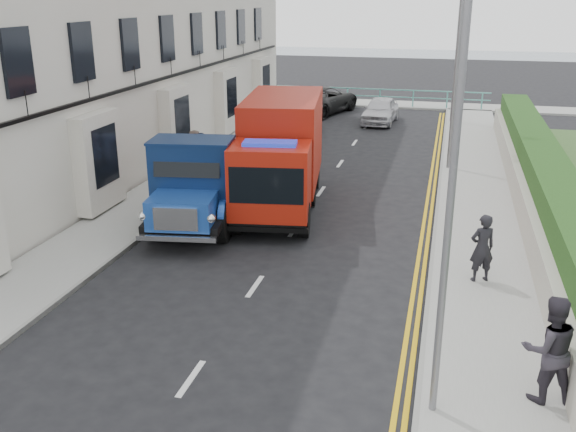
% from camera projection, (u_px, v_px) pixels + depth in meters
% --- Properties ---
extents(ground, '(120.00, 120.00, 0.00)m').
position_uv_depth(ground, '(227.00, 326.00, 13.51)').
color(ground, black).
rests_on(ground, ground).
extents(pavement_west, '(2.40, 38.00, 0.12)m').
position_uv_depth(pavement_west, '(173.00, 187.00, 22.92)').
color(pavement_west, gray).
rests_on(pavement_west, ground).
extents(pavement_east, '(2.60, 38.00, 0.12)m').
position_uv_depth(pavement_east, '(477.00, 210.00, 20.50)').
color(pavement_east, gray).
rests_on(pavement_east, ground).
extents(promenade, '(30.00, 2.50, 0.12)m').
position_uv_depth(promenade, '(381.00, 104.00, 40.03)').
color(promenade, gray).
rests_on(promenade, ground).
extents(sea_plane, '(120.00, 120.00, 0.00)m').
position_uv_depth(sea_plane, '(413.00, 58.00, 68.43)').
color(sea_plane, slate).
rests_on(sea_plane, ground).
extents(garden_east, '(1.45, 28.00, 1.75)m').
position_uv_depth(garden_east, '(544.00, 190.00, 19.78)').
color(garden_east, '#B2AD9E').
rests_on(garden_east, ground).
extents(seafront_railing, '(13.00, 0.08, 1.11)m').
position_uv_depth(seafront_railing, '(380.00, 97.00, 39.13)').
color(seafront_railing, '#59B2A5').
rests_on(seafront_railing, ground).
extents(lamp_near, '(1.23, 0.18, 7.00)m').
position_uv_depth(lamp_near, '(443.00, 184.00, 9.39)').
color(lamp_near, slate).
rests_on(lamp_near, ground).
extents(lamp_mid, '(1.23, 0.18, 7.00)m').
position_uv_depth(lamp_mid, '(453.00, 67.00, 24.04)').
color(lamp_mid, slate).
rests_on(lamp_mid, ground).
extents(lamp_far, '(1.23, 0.18, 7.00)m').
position_uv_depth(lamp_far, '(455.00, 47.00, 33.19)').
color(lamp_far, slate).
rests_on(lamp_far, ground).
extents(bedford_lorry, '(3.06, 5.98, 2.71)m').
position_uv_depth(bedford_lorry, '(195.00, 189.00, 18.64)').
color(bedford_lorry, black).
rests_on(bedford_lorry, ground).
extents(red_lorry, '(3.21, 6.94, 3.50)m').
position_uv_depth(red_lorry, '(281.00, 151.00, 20.45)').
color(red_lorry, black).
rests_on(red_lorry, ground).
extents(parked_car_front, '(1.90, 4.01, 1.32)m').
position_uv_depth(parked_car_front, '(192.00, 190.00, 20.51)').
color(parked_car_front, black).
rests_on(parked_car_front, ground).
extents(parked_car_mid, '(1.70, 3.88, 1.24)m').
position_uv_depth(parked_car_mid, '(253.00, 162.00, 24.15)').
color(parked_car_mid, '#5670BA').
rests_on(parked_car_mid, ground).
extents(parked_car_rear, '(2.21, 4.83, 1.37)m').
position_uv_depth(parked_car_rear, '(293.00, 125.00, 30.44)').
color(parked_car_rear, silver).
rests_on(parked_car_rear, ground).
extents(seafront_car_left, '(4.15, 6.16, 1.57)m').
position_uv_depth(seafront_car_left, '(321.00, 99.00, 37.11)').
color(seafront_car_left, black).
rests_on(seafront_car_left, ground).
extents(seafront_car_right, '(1.84, 4.11, 1.37)m').
position_uv_depth(seafront_car_right, '(380.00, 110.00, 34.30)').
color(seafront_car_right, silver).
rests_on(seafront_car_right, ground).
extents(pedestrian_east_near, '(0.72, 0.62, 1.67)m').
position_uv_depth(pedestrian_east_near, '(482.00, 248.00, 15.11)').
color(pedestrian_east_near, black).
rests_on(pedestrian_east_near, pavement_east).
extents(pedestrian_east_far, '(1.08, 0.94, 1.91)m').
position_uv_depth(pedestrian_east_far, '(549.00, 349.00, 10.60)').
color(pedestrian_east_far, '#2F2A34').
rests_on(pedestrian_east_far, pavement_east).
extents(pedestrian_west_near, '(1.06, 0.48, 1.77)m').
position_uv_depth(pedestrian_west_near, '(202.00, 157.00, 23.27)').
color(pedestrian_west_near, '#1B2030').
rests_on(pedestrian_west_near, pavement_west).
extents(pedestrian_west_far, '(1.04, 0.94, 1.78)m').
position_uv_depth(pedestrian_west_far, '(195.00, 154.00, 23.68)').
color(pedestrian_west_far, '#453932').
rests_on(pedestrian_west_far, pavement_west).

